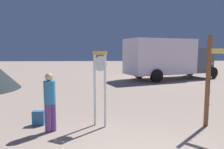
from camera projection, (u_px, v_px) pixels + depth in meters
standing_clock at (100, 81)px, 5.91m from camera, size 0.40×0.27×2.14m
arrow_sign at (221, 69)px, 5.63m from camera, size 0.86×0.86×2.57m
person_near_clock at (50, 99)px, 5.54m from camera, size 0.30×0.30×1.58m
backpack at (39, 118)px, 6.11m from camera, size 0.33×0.21×0.42m
box_truck_near at (167, 57)px, 15.81m from camera, size 7.38×4.65×2.99m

